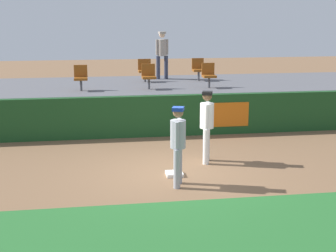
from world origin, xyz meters
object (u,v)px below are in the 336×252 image
object	(u,v)px
first_base	(174,174)
player_runner_visitor	(178,141)
player_fielder_home	(207,122)
seat_front_right	(209,74)
spectator_hooded	(162,52)
seat_back_center	(145,69)
seat_front_center	(149,75)
seat_front_left	(81,76)
seat_back_right	(198,68)

from	to	relation	value
first_base	player_runner_visitor	size ratio (longest dim) A/B	0.22
player_fielder_home	seat_front_right	size ratio (longest dim) A/B	2.24
seat_front_right	spectator_hooded	world-z (taller)	spectator_hooded
player_runner_visitor	seat_front_right	world-z (taller)	seat_front_right
seat_back_center	seat_front_center	world-z (taller)	same
seat_front_right	seat_front_left	bearing A→B (deg)	-180.00
player_fielder_home	spectator_hooded	distance (m)	7.03
seat_back_right	spectator_hooded	size ratio (longest dim) A/B	0.46
seat_front_right	spectator_hooded	xyz separation A→B (m)	(-1.27, 2.49, 0.58)
seat_front_center	seat_back_right	bearing A→B (deg)	40.53
seat_back_right	seat_back_center	world-z (taller)	same
first_base	player_fielder_home	size ratio (longest dim) A/B	0.21
spectator_hooded	player_runner_visitor	bearing A→B (deg)	73.88
seat_back_center	seat_front_right	xyz separation A→B (m)	(2.02, -1.80, -0.00)
player_fielder_home	seat_back_center	bearing A→B (deg)	-154.66
player_runner_visitor	seat_front_right	bearing A→B (deg)	178.33
seat_front_center	player_fielder_home	bearing A→B (deg)	-77.27
spectator_hooded	seat_front_right	bearing A→B (deg)	106.62
first_base	player_fielder_home	xyz separation A→B (m)	(1.01, 0.95, 1.05)
player_runner_visitor	seat_front_center	xyz separation A→B (m)	(0.06, 6.11, 0.72)
seat_front_right	spectator_hooded	distance (m)	2.85
player_fielder_home	seat_front_left	size ratio (longest dim) A/B	2.24
first_base	seat_back_right	world-z (taller)	seat_back_right
seat_front_center	spectator_hooded	world-z (taller)	spectator_hooded
seat_back_center	seat_back_right	bearing A→B (deg)	-0.01
first_base	seat_front_right	xyz separation A→B (m)	(2.10, 5.38, 1.73)
player_fielder_home	seat_back_right	world-z (taller)	seat_back_right
seat_front_left	player_fielder_home	bearing A→B (deg)	-53.60
spectator_hooded	first_base	bearing A→B (deg)	73.65
seat_back_right	player_fielder_home	bearing A→B (deg)	-100.07
player_runner_visitor	spectator_hooded	world-z (taller)	spectator_hooded
seat_back_center	seat_front_center	bearing A→B (deg)	-91.98
player_fielder_home	spectator_hooded	size ratio (longest dim) A/B	1.04
seat_back_center	spectator_hooded	size ratio (longest dim) A/B	0.46
seat_back_center	spectator_hooded	distance (m)	1.18
seat_back_center	spectator_hooded	world-z (taller)	spectator_hooded
spectator_hooded	seat_front_center	bearing A→B (deg)	61.50
seat_back_center	player_runner_visitor	bearing A→B (deg)	-90.86
seat_back_center	seat_front_right	bearing A→B (deg)	-41.70
seat_front_right	player_fielder_home	bearing A→B (deg)	-103.75
seat_back_right	seat_front_right	xyz separation A→B (m)	(-0.02, -1.80, -0.00)
seat_front_left	seat_front_center	size ratio (longest dim) A/B	1.00
first_base	player_fielder_home	world-z (taller)	player_fielder_home
first_base	seat_back_center	size ratio (longest dim) A/B	0.48
player_runner_visitor	seat_front_center	size ratio (longest dim) A/B	2.17
first_base	spectator_hooded	bearing A→B (deg)	83.97
seat_back_center	seat_front_left	size ratio (longest dim) A/B	1.00
player_fielder_home	seat_front_left	bearing A→B (deg)	-126.82
player_fielder_home	seat_back_center	distance (m)	6.33
player_runner_visitor	seat_back_center	bearing A→B (deg)	-163.23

